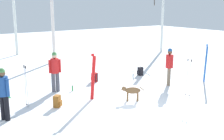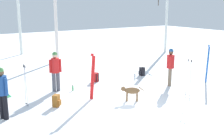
% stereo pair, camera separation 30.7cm
% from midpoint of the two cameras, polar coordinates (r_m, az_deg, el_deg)
% --- Properties ---
extents(ground_plane, '(60.00, 60.00, 0.00)m').
position_cam_midpoint_polar(ground_plane, '(9.98, 4.53, -8.15)').
color(ground_plane, white).
extents(person_0, '(0.40, 0.39, 1.72)m').
position_cam_midpoint_polar(person_0, '(12.97, 12.50, 1.09)').
color(person_0, '#72604C').
rests_on(person_0, ground_plane).
extents(person_1, '(0.51, 0.34, 1.72)m').
position_cam_midpoint_polar(person_1, '(12.02, -10.76, 0.23)').
color(person_1, '#4C4C56').
rests_on(person_1, ground_plane).
extents(person_2, '(0.34, 0.47, 1.72)m').
position_cam_midpoint_polar(person_2, '(9.51, -20.65, -3.83)').
color(person_2, black).
rests_on(person_2, ground_plane).
extents(dog, '(0.74, 0.58, 0.57)m').
position_cam_midpoint_polar(dog, '(10.79, 4.70, -4.33)').
color(dog, brown).
rests_on(dog, ground_plane).
extents(ski_pair_planted_0, '(0.09, 0.20, 1.83)m').
position_cam_midpoint_polar(ski_pair_planted_0, '(13.96, 19.50, 1.20)').
color(ski_pair_planted_0, blue).
rests_on(ski_pair_planted_0, ground_plane).
extents(ski_pair_planted_1, '(0.20, 0.17, 1.83)m').
position_cam_midpoint_polar(ski_pair_planted_1, '(10.80, -3.17, -1.42)').
color(ski_pair_planted_1, red).
rests_on(ski_pair_planted_1, ground_plane).
extents(ski_pair_lying_0, '(0.22, 1.73, 0.05)m').
position_cam_midpoint_polar(ski_pair_lying_0, '(12.72, -20.52, -4.20)').
color(ski_pair_lying_0, green).
rests_on(ski_pair_lying_0, ground_plane).
extents(ski_poles_0, '(0.07, 0.28, 1.55)m').
position_cam_midpoint_polar(ski_poles_0, '(10.49, -16.43, -2.87)').
color(ski_poles_0, '#B2B2BC').
rests_on(ski_poles_0, ground_plane).
extents(ski_poles_1, '(0.07, 0.28, 1.54)m').
position_cam_midpoint_polar(ski_poles_1, '(11.51, 16.15, -1.45)').
color(ski_poles_1, '#B2B2BC').
rests_on(ski_poles_1, ground_plane).
extents(backpack_0, '(0.31, 0.33, 0.44)m').
position_cam_midpoint_polar(backpack_0, '(13.47, -2.74, -1.51)').
color(backpack_0, red).
rests_on(backpack_0, ground_plane).
extents(backpack_1, '(0.34, 0.35, 0.44)m').
position_cam_midpoint_polar(backpack_1, '(10.38, -10.44, -6.22)').
color(backpack_1, '#99591E').
rests_on(backpack_1, ground_plane).
extents(backpack_2, '(0.30, 0.27, 0.44)m').
position_cam_midpoint_polar(backpack_2, '(14.73, 6.72, -0.31)').
color(backpack_2, black).
rests_on(backpack_2, ground_plane).
extents(water_bottle_0, '(0.06, 0.06, 0.24)m').
position_cam_midpoint_polar(water_bottle_0, '(12.19, -7.28, -3.68)').
color(water_bottle_0, green).
rests_on(water_bottle_0, ground_plane).
extents(birch_tree_2, '(1.50, 1.57, 6.52)m').
position_cam_midpoint_polar(birch_tree_2, '(21.74, -18.14, 11.92)').
color(birch_tree_2, silver).
rests_on(birch_tree_2, ground_plane).
extents(birch_tree_3, '(1.63, 1.62, 7.02)m').
position_cam_midpoint_polar(birch_tree_3, '(18.34, -11.07, 12.98)').
color(birch_tree_3, silver).
rests_on(birch_tree_3, ground_plane).
extents(birch_tree_4, '(1.48, 1.19, 5.54)m').
position_cam_midpoint_polar(birch_tree_4, '(22.26, 11.41, 11.03)').
color(birch_tree_4, silver).
rests_on(birch_tree_4, ground_plane).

